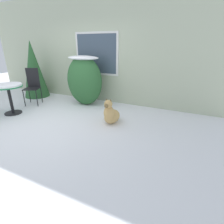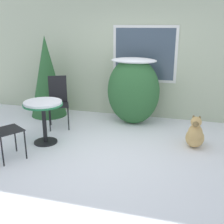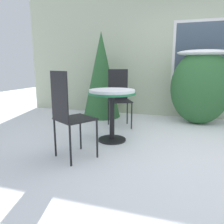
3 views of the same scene
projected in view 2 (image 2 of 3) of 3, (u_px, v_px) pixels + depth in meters
The scene contains 8 objects.
ground_plane at pixel (103, 153), 4.80m from camera, with size 16.00×16.00×0.00m, color white.
house_wall at pixel (132, 49), 6.35m from camera, with size 8.00×0.10×3.14m.
shrub_left at pixel (133, 90), 6.01m from camera, with size 1.13×0.66×1.44m.
evergreen_bush at pixel (47, 77), 6.53m from camera, with size 0.83×0.83×1.87m.
patio_table at pixel (43, 110), 5.03m from camera, with size 0.71×0.71×0.79m.
patio_chair_near_table at pixel (58, 100), 5.88m from camera, with size 0.55×0.55×1.08m.
patio_chair_far_side at pixel (1, 126), 4.38m from camera, with size 0.57×0.57×1.08m.
dog at pixel (195, 135), 4.97m from camera, with size 0.35×0.70×0.63m.
Camera 2 is at (1.34, -4.17, 2.11)m, focal length 45.00 mm.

